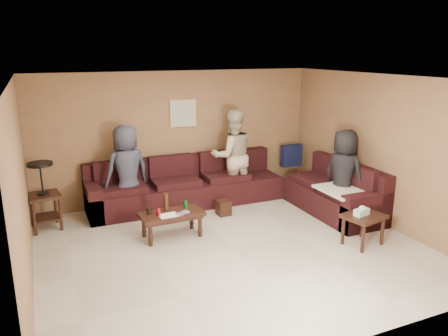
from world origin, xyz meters
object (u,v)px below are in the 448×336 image
Objects in this scene: sectional_sofa at (237,191)px; coffee_table at (171,216)px; person_left at (127,171)px; side_table_right at (363,219)px; person_right at (343,174)px; person_middle at (232,156)px; end_table_left at (43,195)px; waste_bin at (223,208)px.

sectional_sofa reaches higher than coffee_table.
sectional_sofa is 1.71m from coffee_table.
person_left reaches higher than sectional_sofa.
sectional_sofa is 2.45m from side_table_right.
sectional_sofa is at bearing 34.87° from person_right.
coffee_table is 0.56× the size of person_middle.
person_middle is at bearing 23.51° from person_right.
person_right is (4.82, -1.51, 0.19)m from end_table_left.
sectional_sofa is 1.94m from person_right.
person_middle reaches higher than sectional_sofa.
person_left is at bearing 167.12° from sectional_sofa.
side_table_right is at bearing -29.05° from coffee_table.
sectional_sofa is 2.05m from person_left.
coffee_table reaches higher than side_table_right.
waste_bin is (2.95, -0.59, -0.46)m from end_table_left.
coffee_table is 2.11m from person_middle.
person_middle is (1.62, 1.24, 0.54)m from coffee_table.
person_left is (-2.99, 2.66, 0.40)m from side_table_right.
waste_bin is at bearing -148.41° from sectional_sofa.
person_left is at bearing 47.74° from person_right.
side_table_right is 2.87m from person_middle.
person_right reaches higher than coffee_table.
person_middle is (3.43, 0.10, 0.30)m from end_table_left.
end_table_left is 1.68× the size of side_table_right.
person_left reaches higher than waste_bin.
waste_bin is at bearing 25.83° from coffee_table.
coffee_table is 2.94m from side_table_right.
person_right is at bearing 67.84° from side_table_right.
end_table_left is at bearing -11.14° from person_left.
person_middle is (-0.95, 2.67, 0.48)m from side_table_right.
waste_bin is 2.19m from person_right.
person_left is (1.39, 0.09, 0.23)m from end_table_left.
person_right is (3.42, -1.60, -0.03)m from person_left.
end_table_left reaches higher than waste_bin.
person_left is 0.92× the size of person_middle.
end_table_left reaches higher than coffee_table.
sectional_sofa reaches higher than side_table_right.
sectional_sofa is 3.36m from end_table_left.
end_table_left is at bearing 149.66° from side_table_right.
end_table_left is at bearing 7.06° from person_middle.
end_table_left is 4.18× the size of waste_bin.
end_table_left is 5.09m from side_table_right.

